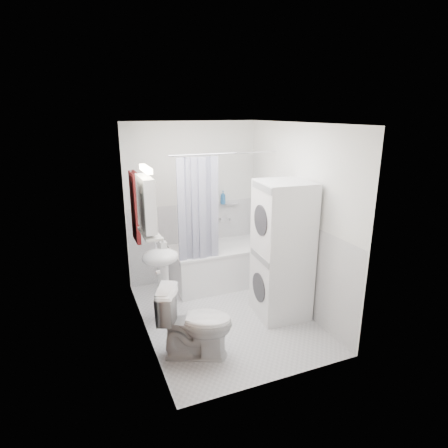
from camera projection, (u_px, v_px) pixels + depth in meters
name	position (u px, v px, depth m)	size (l,w,h in m)	color
floor	(225.00, 316.00, 4.81)	(2.60, 2.60, 0.00)	silver
room_walls	(226.00, 204.00, 4.38)	(2.60, 2.60, 2.60)	white
wainscot	(217.00, 265.00, 4.90)	(1.98, 2.58, 2.58)	white
door	(158.00, 272.00, 3.69)	(0.05, 2.00, 2.00)	brown
bathtub	(224.00, 263.00, 5.66)	(1.56, 0.74, 0.60)	white
tub_spout	(228.00, 219.00, 5.86)	(0.04, 0.04, 0.12)	silver
curtain_rod	(233.00, 153.00, 4.91)	(0.02, 0.02, 1.74)	silver
shower_curtain	(198.00, 212.00, 4.94)	(0.55, 0.02, 1.45)	#131743
sink	(161.00, 268.00, 4.52)	(0.44, 0.37, 1.04)	white
medicine_cabinet	(146.00, 202.00, 4.12)	(0.13, 0.50, 0.71)	white
shelf	(150.00, 233.00, 4.23)	(0.18, 0.54, 0.03)	silver
shower_caddy	(231.00, 204.00, 5.80)	(0.22, 0.06, 0.02)	silver
towel	(135.00, 206.00, 4.74)	(0.07, 0.38, 0.91)	#581817
washer_dryer	(282.00, 251.00, 4.63)	(0.67, 0.66, 1.74)	white
toilet	(196.00, 323.00, 3.94)	(0.44, 0.79, 0.77)	white
soap_pump	(163.00, 248.00, 4.50)	(0.08, 0.17, 0.08)	gray
shelf_bottle	(152.00, 233.00, 4.09)	(0.07, 0.18, 0.07)	gray
shelf_cup	(147.00, 225.00, 4.32)	(0.10, 0.09, 0.10)	gray
shampoo_a	(216.00, 201.00, 5.69)	(0.13, 0.17, 0.13)	gray
shampoo_b	(223.00, 201.00, 5.74)	(0.08, 0.21, 0.08)	#2A6AA9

